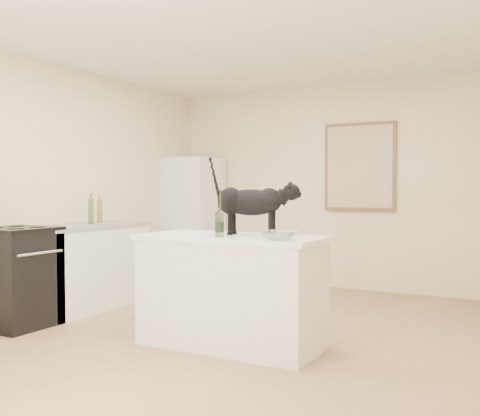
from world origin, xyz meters
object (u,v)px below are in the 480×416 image
Objects in this scene: fridge at (193,219)px; glass_bowl at (280,235)px; wine_bottle at (219,216)px; stove at (17,278)px; black_cat at (250,206)px.

glass_bowl is (2.56, -2.73, 0.08)m from fridge.
wine_bottle is at bearing 177.88° from glass_bowl.
stove is at bearing -173.34° from wine_bottle.
fridge reaches higher than black_cat.
glass_bowl is at bearing -46.86° from fridge.
wine_bottle is (2.03, 0.24, 0.61)m from stove.
glass_bowl reaches higher than stove.
black_cat is at bearing 63.13° from wine_bottle.
fridge is 5.33× the size of wine_bottle.
stove is 2.82× the size of wine_bottle.
black_cat is 0.53m from glass_bowl.
fridge is 2.51× the size of black_cat.
black_cat reaches higher than stove.
glass_bowl is at bearing 4.86° from stove.
stove is 2.98m from fridge.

